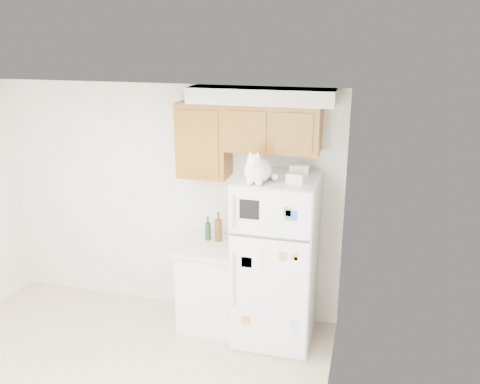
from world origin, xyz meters
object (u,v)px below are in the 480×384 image
(bottle_green, at_px, (208,228))
(bottle_amber, at_px, (218,226))
(base_counter, at_px, (212,284))
(refrigerator, at_px, (276,261))
(cat, at_px, (257,170))
(storage_box_back, at_px, (299,169))
(storage_box_front, at_px, (295,178))

(bottle_green, height_order, bottle_amber, bottle_amber)
(bottle_green, relative_size, bottle_amber, 0.80)
(base_counter, relative_size, bottle_green, 3.61)
(refrigerator, height_order, bottle_amber, refrigerator)
(cat, bearing_deg, base_counter, 153.60)
(refrigerator, distance_m, storage_box_back, 0.93)
(refrigerator, xyz_separation_m, cat, (-0.15, -0.19, 0.97))
(bottle_green, bearing_deg, bottle_amber, -1.61)
(bottle_green, xyz_separation_m, bottle_amber, (0.12, -0.00, 0.03))
(refrigerator, relative_size, bottle_green, 6.66)
(storage_box_back, bearing_deg, refrigerator, -144.51)
(storage_box_back, xyz_separation_m, bottle_amber, (-0.82, 0.01, -0.67))
(refrigerator, distance_m, cat, 1.00)
(storage_box_back, bearing_deg, cat, -140.54)
(refrigerator, xyz_separation_m, bottle_amber, (-0.64, 0.18, 0.23))
(bottle_amber, bearing_deg, bottle_green, 178.39)
(bottle_amber, bearing_deg, base_counter, -113.95)
(cat, height_order, storage_box_back, cat)
(base_counter, xyz_separation_m, bottle_amber, (0.05, 0.11, 0.62))
(storage_box_back, distance_m, storage_box_front, 0.29)
(base_counter, bearing_deg, cat, -26.40)
(bottle_amber, bearing_deg, storage_box_back, -1.04)
(storage_box_front, height_order, bottle_amber, storage_box_front)
(cat, bearing_deg, storage_box_front, 11.20)
(bottle_amber, bearing_deg, storage_box_front, -20.30)
(cat, distance_m, bottle_amber, 0.96)
(cat, xyz_separation_m, storage_box_back, (0.33, 0.36, -0.07))
(cat, height_order, bottle_amber, cat)
(bottle_green, bearing_deg, refrigerator, -13.52)
(refrigerator, xyz_separation_m, storage_box_back, (0.17, 0.16, 0.90))
(base_counter, bearing_deg, storage_box_front, -12.89)
(cat, distance_m, storage_box_front, 0.35)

